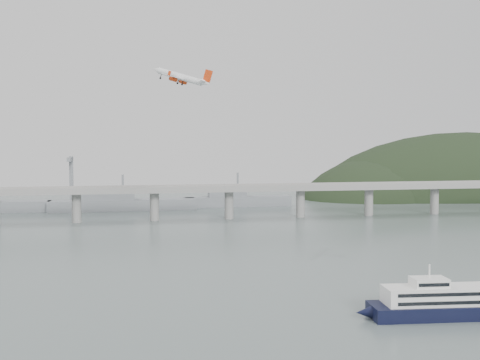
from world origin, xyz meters
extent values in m
plane|color=slate|center=(0.00, 0.00, 0.00)|extent=(900.00, 900.00, 0.00)
cube|color=gray|center=(0.00, 200.00, 20.00)|extent=(800.00, 22.00, 2.20)
cube|color=gray|center=(0.00, 189.50, 22.00)|extent=(800.00, 0.60, 1.80)
cube|color=gray|center=(0.00, 210.50, 22.00)|extent=(800.00, 0.60, 1.80)
cylinder|color=gray|center=(-80.00, 200.00, 9.50)|extent=(6.00, 6.00, 21.00)
cylinder|color=gray|center=(-30.00, 200.00, 9.50)|extent=(6.00, 6.00, 21.00)
cylinder|color=gray|center=(20.00, 200.00, 9.50)|extent=(6.00, 6.00, 21.00)
cylinder|color=gray|center=(70.00, 200.00, 9.50)|extent=(6.00, 6.00, 21.00)
cylinder|color=gray|center=(120.00, 200.00, 9.50)|extent=(6.00, 6.00, 21.00)
cylinder|color=gray|center=(170.00, 200.00, 9.50)|extent=(6.00, 6.00, 21.00)
ellipsoid|color=black|center=(270.00, 330.00, -18.00)|extent=(320.00, 150.00, 156.00)
ellipsoid|color=black|center=(175.00, 320.00, -12.00)|extent=(140.00, 110.00, 96.00)
cube|color=slate|center=(-50.00, 265.00, 4.00)|extent=(110.55, 21.43, 8.00)
cube|color=slate|center=(-61.00, 265.00, 12.00)|extent=(39.01, 16.73, 8.00)
cylinder|color=slate|center=(-50.00, 265.00, 20.00)|extent=(1.60, 1.60, 14.00)
cube|color=slate|center=(40.00, 275.00, 4.00)|extent=(85.00, 13.60, 8.00)
cube|color=slate|center=(31.50, 275.00, 12.00)|extent=(29.75, 11.90, 8.00)
cylinder|color=slate|center=(40.00, 275.00, 20.00)|extent=(1.60, 1.60, 14.00)
cube|color=slate|center=(-90.00, 300.00, 20.00)|extent=(3.00, 3.00, 40.00)
cube|color=slate|center=(-90.00, 290.00, 38.00)|extent=(3.00, 28.00, 3.00)
cube|color=black|center=(47.91, -46.64, 2.11)|extent=(53.76, 17.18, 4.23)
cone|color=black|center=(19.46, -44.19, 2.11)|extent=(5.63, 4.67, 4.23)
cube|color=white|center=(47.91, -46.64, 6.87)|extent=(45.15, 14.35, 5.29)
cube|color=black|center=(47.45, -51.96, 8.25)|extent=(40.04, 3.62, 1.06)
cube|color=black|center=(47.45, -51.96, 5.71)|extent=(40.04, 3.62, 1.06)
cube|color=black|center=(48.36, -41.32, 8.25)|extent=(40.04, 3.62, 1.06)
cube|color=black|center=(48.36, -41.32, 5.71)|extent=(40.04, 3.62, 1.06)
cube|color=white|center=(39.48, -45.92, 10.89)|extent=(11.17, 8.28, 2.75)
cube|color=black|center=(39.16, -49.66, 10.89)|extent=(9.49, 0.94, 1.06)
cylinder|color=white|center=(39.48, -45.92, 14.27)|extent=(0.57, 0.57, 4.23)
cylinder|color=white|center=(-22.30, 97.82, 85.22)|extent=(21.75, 18.00, 10.11)
cone|color=white|center=(-33.62, 105.74, 89.20)|extent=(5.44, 5.20, 4.15)
cone|color=white|center=(-10.51, 89.59, 81.55)|extent=(6.12, 5.53, 4.40)
cube|color=white|center=(-21.82, 97.42, 84.11)|extent=(20.76, 27.76, 3.08)
cube|color=white|center=(-11.06, 90.01, 82.40)|extent=(8.37, 10.52, 1.55)
cube|color=red|center=(-9.59, 89.18, 85.00)|extent=(4.86, 3.16, 6.74)
cylinder|color=red|center=(-20.43, 102.40, 83.03)|extent=(4.59, 4.20, 3.06)
cylinder|color=black|center=(-21.92, 103.44, 83.55)|extent=(1.91, 2.09, 2.08)
cube|color=white|center=(-20.20, 102.29, 83.89)|extent=(2.17, 1.55, 1.67)
cylinder|color=red|center=(-25.98, 94.23, 83.53)|extent=(4.59, 4.20, 3.06)
cylinder|color=black|center=(-27.46, 95.27, 84.05)|extent=(1.91, 2.09, 2.08)
cube|color=white|center=(-25.75, 94.12, 84.39)|extent=(2.17, 1.55, 1.67)
cylinder|color=black|center=(-20.93, 99.54, 82.44)|extent=(0.99, 0.70, 2.18)
cylinder|color=black|center=(-21.18, 99.66, 81.49)|extent=(1.23, 0.96, 1.24)
cylinder|color=black|center=(-23.55, 95.68, 82.68)|extent=(0.99, 0.70, 2.18)
cylinder|color=black|center=(-23.80, 95.80, 81.73)|extent=(1.23, 0.96, 1.24)
cylinder|color=black|center=(-31.43, 104.05, 85.79)|extent=(0.99, 0.70, 2.18)
cylinder|color=black|center=(-31.69, 104.17, 84.84)|extent=(1.23, 0.96, 1.24)
cube|color=red|center=(-11.56, 108.93, 83.88)|extent=(1.79, 1.19, 2.48)
cube|color=red|center=(-28.70, 83.68, 85.42)|extent=(1.79, 1.19, 2.48)
camera|label=1|loc=(-53.13, -224.27, 54.88)|focal=48.00mm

